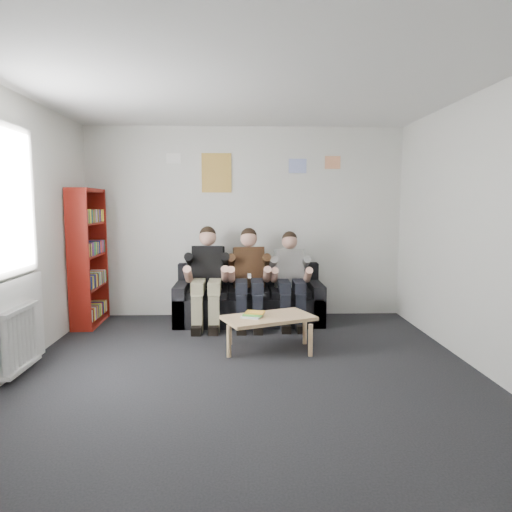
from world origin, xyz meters
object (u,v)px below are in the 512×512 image
Objects in this scene: sofa at (249,301)px; coffee_table at (269,320)px; person_middle at (249,278)px; person_right at (291,279)px; bookshelf at (89,257)px; person_left at (207,278)px.

sofa reaches higher than coffee_table.
person_middle is 0.56m from person_right.
bookshelf is at bearing 152.73° from coffee_table.
bookshelf reaches higher than sofa.
person_middle is (0.00, -0.19, 0.36)m from sofa.
bookshelf is at bearing 174.56° from person_right.
person_right is at bearing -18.80° from sofa.
bookshelf is 2.68m from coffee_table.
person_right reaches higher than sofa.
person_middle is 1.04× the size of person_right.
bookshelf is at bearing -179.88° from person_left.
person_middle is at bearing 100.17° from coffee_table.
person_left is at bearing -6.22° from bookshelf.
coffee_table is 1.36m from person_left.
coffee_table is (0.20, -1.28, 0.06)m from sofa.
person_middle reaches higher than sofa.
bookshelf reaches higher than person_middle.
sofa is 0.69m from person_left.
sofa is at bearing 98.67° from coffee_table.
coffee_table is 0.75× the size of person_middle.
person_right is (0.56, -0.19, 0.34)m from sofa.
person_middle is at bearing 177.18° from person_right.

